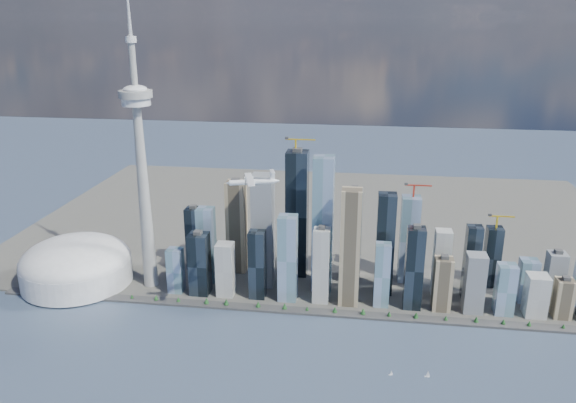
# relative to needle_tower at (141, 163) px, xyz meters

# --- Properties ---
(seawall) EXTENTS (1100.00, 22.00, 4.00)m
(seawall) POSITION_rel_needle_tower_xyz_m (300.00, -60.00, -233.84)
(seawall) COLOR #383838
(seawall) RESTS_ON ground
(land) EXTENTS (1400.00, 900.00, 3.00)m
(land) POSITION_rel_needle_tower_xyz_m (300.00, 390.00, -234.34)
(land) COLOR #4C4C47
(land) RESTS_ON ground
(shoreline_trees) EXTENTS (960.53, 7.20, 8.80)m
(shoreline_trees) POSITION_rel_needle_tower_xyz_m (300.00, -60.00, -227.06)
(shoreline_trees) COLOR #3F2D1E
(shoreline_trees) RESTS_ON seawall
(skyscraper_cluster) EXTENTS (736.00, 142.00, 268.87)m
(skyscraper_cluster) POSITION_rel_needle_tower_xyz_m (359.62, 26.82, -152.17)
(skyscraper_cluster) COLOR black
(skyscraper_cluster) RESTS_ON land
(needle_tower) EXTENTS (56.00, 56.00, 550.50)m
(needle_tower) POSITION_rel_needle_tower_xyz_m (0.00, 0.00, 0.00)
(needle_tower) COLOR gray
(needle_tower) RESTS_ON land
(dome_stadium) EXTENTS (200.00, 200.00, 86.00)m
(dome_stadium) POSITION_rel_needle_tower_xyz_m (-140.00, -10.00, -196.40)
(dome_stadium) COLOR silver
(dome_stadium) RESTS_ON land
(airplane) EXTENTS (75.11, 67.03, 18.62)m
(airplane) POSITION_rel_needle_tower_xyz_m (229.15, -157.01, 21.53)
(airplane) COLOR white
(airplane) RESTS_ON ground
(sailboat_west) EXTENTS (7.61, 2.33, 10.56)m
(sailboat_west) POSITION_rel_needle_tower_xyz_m (484.57, -215.29, -232.45)
(sailboat_west) COLOR white
(sailboat_west) RESTS_ON ground
(sailboat_east) EXTENTS (6.00, 2.59, 8.29)m
(sailboat_east) POSITION_rel_needle_tower_xyz_m (434.29, -217.72, -233.18)
(sailboat_east) COLOR white
(sailboat_east) RESTS_ON ground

